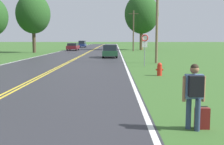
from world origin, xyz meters
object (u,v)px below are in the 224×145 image
Objects in this scene: tree_behind_sign at (33,14)px; car_dark_blue_suv_receding at (82,44)px; tree_mid_treeline at (142,14)px; car_dark_green_hatchback_mid_near at (110,51)px; traffic_sign at (145,42)px; suitcase at (202,118)px; fire_hydrant at (160,69)px; hitchhiker_person at (194,90)px; car_maroon_hatchback_mid_far at (73,46)px.

car_dark_blue_suv_receding is at bearing 80.40° from tree_behind_sign.
car_dark_green_hatchback_mid_near is (-6.06, -23.62, -6.38)m from tree_mid_treeline.
tree_mid_treeline is (2.98, 34.57, 5.20)m from traffic_sign.
tree_mid_treeline reaches higher than car_dark_blue_suv_receding.
suitcase is 10.36m from fire_hydrant.
car_dark_blue_suv_receding reaches higher than hitchhiker_person.
tree_mid_treeline is at bearing -3.97° from hitchhiker_person.
car_dark_blue_suv_receding is (-10.99, 50.80, -1.07)m from traffic_sign.
tree_behind_sign reaches higher than car_dark_blue_suv_receding.
fire_hydrant is at bearing -168.06° from car_dark_blue_suv_receding.
traffic_sign is at bearing -0.94° from suitcase.
hitchhiker_person is at bearing 114.06° from suitcase.
traffic_sign is at bearing 13.35° from car_dark_green_hatchback_mid_near.
traffic_sign is (0.25, 16.16, 1.72)m from suitcase.
car_dark_green_hatchback_mid_near is at bearing -168.12° from car_dark_blue_suv_receding.
hitchhiker_person is 10.50m from fire_hydrant.
fire_hydrant is 33.49m from tree_behind_sign.
traffic_sign reaches higher than fire_hydrant.
car_maroon_hatchback_mid_far is at bearing 59.89° from tree_behind_sign.
car_dark_green_hatchback_mid_near is at bearing 101.44° from fire_hydrant.
traffic_sign is 0.59× the size of car_dark_blue_suv_receding.
fire_hydrant is 0.20× the size of car_dark_green_hatchback_mid_near.
hitchhiker_person is at bearing -91.78° from traffic_sign.
traffic_sign is 0.24× the size of tree_mid_treeline.
tree_mid_treeline reaches higher than suitcase.
car_maroon_hatchback_mid_far is at bearing -178.20° from car_dark_blue_suv_receding.
hitchhiker_person is 67.89m from car_dark_blue_suv_receding.
suitcase is at bearing -65.94° from hitchhiker_person.
tree_behind_sign is at bearing -136.08° from car_dark_green_hatchback_mid_near.
tree_mid_treeline is 2.81× the size of car_dark_green_hatchback_mid_near.
fire_hydrant is at bearing -4.54° from hitchhiker_person.
fire_hydrant is at bearing -161.20° from car_maroon_hatchback_mid_far.
car_maroon_hatchback_mid_far is (-10.92, 37.59, 0.36)m from fire_hydrant.
traffic_sign reaches higher than hitchhiker_person.
car_dark_blue_suv_receding is at bearing 130.72° from tree_mid_treeline.
car_dark_green_hatchback_mid_near is at bearing -104.38° from tree_mid_treeline.
hitchhiker_person reaches higher than car_dark_green_hatchback_mid_near.
hitchhiker_person is at bearing -170.46° from car_dark_blue_suv_receding.
car_dark_blue_suv_receding is (-11.30, 56.62, 0.51)m from fire_hydrant.
traffic_sign is (-0.32, 5.82, 1.58)m from fire_hydrant.
tree_mid_treeline is 25.21m from car_dark_green_hatchback_mid_near.
car_dark_green_hatchback_mid_near is at bearing 5.35° from hitchhiker_person.
tree_behind_sign is at bearing -148.21° from tree_mid_treeline.
tree_behind_sign is (-16.00, 28.83, 5.85)m from fire_hydrant.
traffic_sign is at bearing -55.72° from tree_behind_sign.
car_dark_green_hatchback_mid_near is 0.89× the size of car_dark_blue_suv_receding.
car_dark_blue_suv_receding reaches higher than suitcase.
hitchhiker_person is at bearing -94.49° from fire_hydrant.
traffic_sign is 0.28× the size of tree_behind_sign.
tree_mid_treeline is at bearing 163.27° from car_dark_green_hatchback_mid_near.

